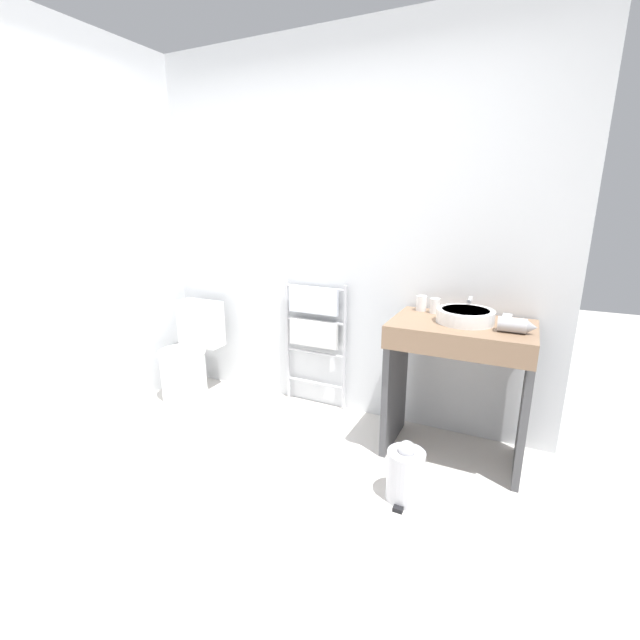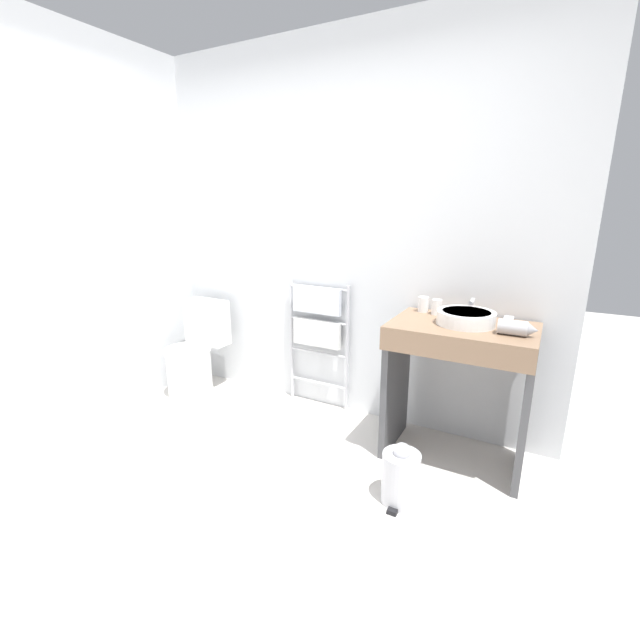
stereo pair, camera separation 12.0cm
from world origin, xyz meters
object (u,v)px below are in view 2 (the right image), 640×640
(cup_near_edge, at_px, (437,307))
(hair_dryer, at_px, (515,327))
(towel_radiator, at_px, (317,323))
(cup_near_wall, at_px, (423,304))
(sink_basin, at_px, (466,317))
(toilet, at_px, (195,356))
(trash_bin, at_px, (401,476))

(cup_near_edge, bearing_deg, hair_dryer, -25.34)
(towel_radiator, relative_size, cup_near_wall, 10.09)
(sink_basin, xyz_separation_m, hair_dryer, (0.26, -0.08, -0.00))
(towel_radiator, bearing_deg, sink_basin, -11.48)
(sink_basin, bearing_deg, cup_near_wall, 149.49)
(sink_basin, distance_m, cup_near_wall, 0.34)
(toilet, distance_m, cup_near_edge, 1.99)
(sink_basin, xyz_separation_m, trash_bin, (-0.16, -0.55, -0.75))
(towel_radiator, xyz_separation_m, sink_basin, (1.09, -0.22, 0.24))
(towel_radiator, height_order, trash_bin, towel_radiator)
(towel_radiator, bearing_deg, trash_bin, -39.75)
(toilet, relative_size, cup_near_edge, 8.15)
(toilet, relative_size, towel_radiator, 0.79)
(trash_bin, bearing_deg, cup_near_wall, 100.34)
(towel_radiator, distance_m, hair_dryer, 1.41)
(cup_near_edge, bearing_deg, trash_bin, -86.71)
(cup_near_wall, height_order, cup_near_edge, cup_near_wall)
(cup_near_wall, bearing_deg, trash_bin, -79.66)
(toilet, bearing_deg, sink_basin, 1.59)
(cup_near_edge, distance_m, trash_bin, 1.03)
(trash_bin, bearing_deg, cup_near_edge, 93.29)
(toilet, xyz_separation_m, trash_bin, (1.92, -0.49, -0.17))
(towel_radiator, bearing_deg, hair_dryer, -12.44)
(towel_radiator, distance_m, cup_near_edge, 0.93)
(trash_bin, bearing_deg, toilet, 165.58)
(hair_dryer, bearing_deg, toilet, 179.53)
(cup_near_wall, height_order, hair_dryer, cup_near_wall)
(cup_near_edge, bearing_deg, cup_near_wall, 161.85)
(cup_near_wall, xyz_separation_m, trash_bin, (0.13, -0.73, -0.76))
(towel_radiator, xyz_separation_m, trash_bin, (0.93, -0.78, -0.51))
(cup_near_wall, bearing_deg, hair_dryer, -24.20)
(towel_radiator, bearing_deg, toilet, -164.24)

